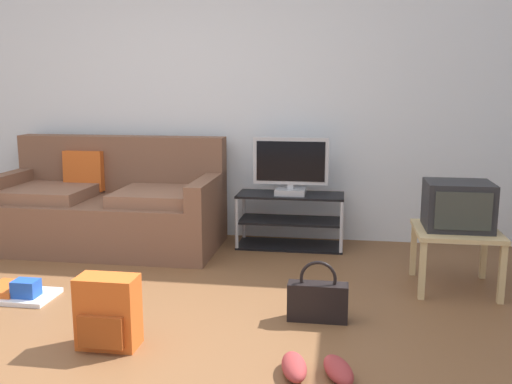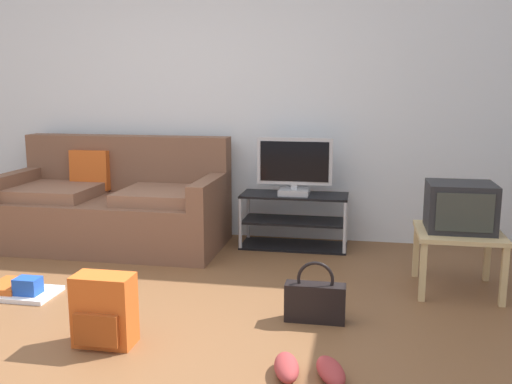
{
  "view_description": "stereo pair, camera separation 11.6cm",
  "coord_description": "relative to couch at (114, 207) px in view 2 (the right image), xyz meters",
  "views": [
    {
      "loc": [
        1.25,
        -2.68,
        1.38
      ],
      "look_at": [
        0.68,
        1.02,
        0.68
      ],
      "focal_mm": 39.75,
      "sensor_mm": 36.0,
      "label": 1
    },
    {
      "loc": [
        1.36,
        -2.66,
        1.38
      ],
      "look_at": [
        0.68,
        1.02,
        0.68
      ],
      "focal_mm": 39.75,
      "sensor_mm": 36.0,
      "label": 2
    }
  ],
  "objects": [
    {
      "name": "crt_tv",
      "position": [
        2.79,
        -0.64,
        0.25
      ],
      "size": [
        0.44,
        0.38,
        0.32
      ],
      "color": "#232326",
      "rests_on": "side_table"
    },
    {
      "name": "wall_back",
      "position": [
        0.76,
        0.55,
        1.01
      ],
      "size": [
        9.0,
        0.1,
        2.7
      ],
      "primitive_type": "cube",
      "color": "silver",
      "rests_on": "ground_plane"
    },
    {
      "name": "floor_tray",
      "position": [
        -0.11,
        -1.3,
        -0.3
      ],
      "size": [
        0.49,
        0.33,
        0.14
      ],
      "color": "silver",
      "rests_on": "ground_plane"
    },
    {
      "name": "handbag",
      "position": [
        1.88,
        -1.36,
        -0.21
      ],
      "size": [
        0.36,
        0.12,
        0.37
      ],
      "rotation": [
        0.0,
        0.0,
        -0.1
      ],
      "color": "black",
      "rests_on": "ground_plane"
    },
    {
      "name": "sneakers_pair",
      "position": [
        1.91,
        -2.04,
        -0.29
      ],
      "size": [
        0.4,
        0.3,
        0.09
      ],
      "color": "#993333",
      "rests_on": "ground_plane"
    },
    {
      "name": "side_table",
      "position": [
        2.79,
        -0.66,
        0.02
      ],
      "size": [
        0.56,
        0.56,
        0.42
      ],
      "color": "tan",
      "rests_on": "ground_plane"
    },
    {
      "name": "tv_stand",
      "position": [
        1.57,
        0.2,
        -0.11
      ],
      "size": [
        0.91,
        0.38,
        0.47
      ],
      "color": "black",
      "rests_on": "ground_plane"
    },
    {
      "name": "couch",
      "position": [
        0.0,
        0.0,
        0.0
      ],
      "size": [
        1.92,
        0.94,
        0.94
      ],
      "color": "brown",
      "rests_on": "ground_plane"
    },
    {
      "name": "ground_plane",
      "position": [
        0.76,
        -1.9,
        -0.35
      ],
      "size": [
        9.0,
        9.8,
        0.02
      ],
      "primitive_type": "cube",
      "color": "brown"
    },
    {
      "name": "flat_tv",
      "position": [
        1.57,
        0.18,
        0.37
      ],
      "size": [
        0.64,
        0.22,
        0.49
      ],
      "color": "#B2B2B7",
      "rests_on": "tv_stand"
    },
    {
      "name": "backpack",
      "position": [
        0.79,
        -1.88,
        -0.15
      ],
      "size": [
        0.32,
        0.25,
        0.39
      ],
      "rotation": [
        0.0,
        0.0,
        0.1
      ],
      "color": "#CC561E",
      "rests_on": "ground_plane"
    }
  ]
}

